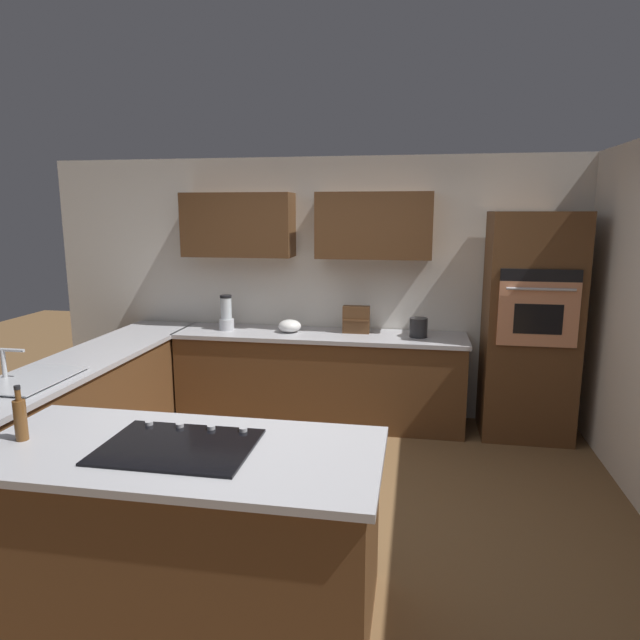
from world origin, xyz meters
name	(u,v)px	position (x,y,z in m)	size (l,w,h in m)	color
ground_plane	(291,510)	(0.00, 0.00, 0.00)	(14.00, 14.00, 0.00)	brown
wall_back	(329,274)	(0.06, -2.05, 1.45)	(6.00, 0.44, 2.60)	white
lower_cabinets_back	(320,379)	(0.10, -1.72, 0.43)	(2.80, 0.60, 0.86)	brown
countertop_back	(320,335)	(0.10, -1.72, 0.88)	(2.84, 0.64, 0.04)	#B2B2B7
lower_cabinets_side	(95,409)	(1.82, -0.55, 0.43)	(0.60, 2.90, 0.86)	brown
countertop_side	(90,358)	(1.82, -0.55, 0.88)	(0.64, 2.94, 0.04)	#B2B2B7
island_base	(182,533)	(0.34, 1.05, 0.43)	(1.98, 0.85, 0.86)	brown
island_top	(178,452)	(0.34, 1.05, 0.88)	(2.06, 0.93, 0.04)	#B2B2B7
wall_oven	(530,327)	(-1.85, -1.72, 1.04)	(0.80, 0.66, 2.07)	brown
sink_unit	(30,379)	(1.83, 0.18, 0.92)	(0.46, 0.70, 0.23)	#515456
cooktop	(178,446)	(0.34, 1.05, 0.91)	(0.76, 0.56, 0.03)	black
blender	(226,315)	(1.05, -1.73, 1.05)	(0.15, 0.15, 0.35)	silver
mixing_bowl	(290,326)	(0.40, -1.73, 0.96)	(0.22, 0.22, 0.12)	white
spice_rack	(356,320)	(-0.25, -1.80, 1.03)	(0.26, 0.11, 0.27)	brown
kettle	(418,328)	(-0.85, -1.73, 0.99)	(0.17, 0.17, 0.18)	#262628
oil_bottle	(20,418)	(1.18, 1.10, 1.02)	(0.06, 0.06, 0.29)	brown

